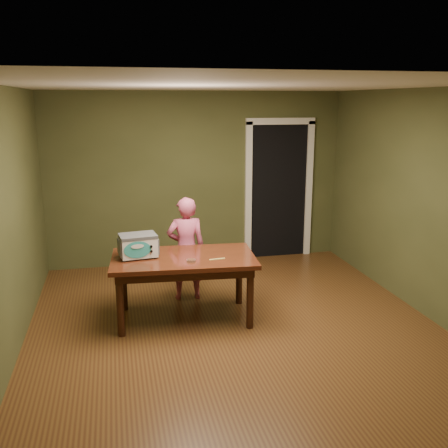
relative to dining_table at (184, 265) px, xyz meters
The scene contains 8 objects.
floor 0.92m from the dining_table, 38.01° to the right, with size 5.00×5.00×0.00m, color brown.
room_shell 1.24m from the dining_table, 38.01° to the right, with size 4.52×5.02×2.61m.
doorway 3.02m from the dining_table, 52.62° to the left, with size 1.10×0.66×2.25m.
dining_table is the anchor object (origin of this frame).
toy_oven 0.56m from the dining_table, behind, with size 0.46×0.34×0.26m.
baking_pan 0.23m from the dining_table, 73.48° to the right, with size 0.10×0.10×0.02m.
spatula 0.41m from the dining_table, 28.57° to the right, with size 0.18×0.03×0.01m, color #D0BB5A.
child 0.62m from the dining_table, 79.00° to the left, with size 0.48×0.31×1.31m, color #C85277.
Camera 1 is at (-1.23, -4.92, 2.45)m, focal length 40.00 mm.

